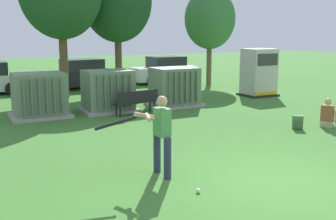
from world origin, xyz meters
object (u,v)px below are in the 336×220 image
object	(u,v)px
transformer_mid_west	(108,91)
parked_car_right_of_center	(80,75)
batter	(160,132)
backpack	(298,123)
generator_enclosure	(259,73)
transformer_west	(39,96)
park_bench	(137,100)
sports_ball	(198,191)
transformer_mid_east	(174,87)
parked_car_rightmost	(165,70)
seated_spectator	(329,115)

from	to	relation	value
transformer_mid_west	parked_car_right_of_center	xyz separation A→B (m)	(0.88, 7.23, -0.04)
transformer_mid_west	batter	xyz separation A→B (m)	(-1.44, -7.50, 0.19)
transformer_mid_west	batter	distance (m)	7.64
parked_car_right_of_center	backpack	bearing A→B (deg)	-74.79
transformer_mid_west	generator_enclosure	xyz separation A→B (m)	(7.90, 0.48, 0.35)
backpack	generator_enclosure	bearing A→B (deg)	60.29
transformer_west	batter	distance (m)	7.68
park_bench	backpack	size ratio (longest dim) A/B	4.19
sports_ball	batter	bearing A→B (deg)	101.01
transformer_mid_east	park_bench	world-z (taller)	transformer_mid_east
park_bench	sports_ball	xyz separation A→B (m)	(-1.95, -7.61, -0.49)
parked_car_rightmost	sports_ball	bearing A→B (deg)	-114.84
generator_enclosure	park_bench	world-z (taller)	generator_enclosure
transformer_mid_east	sports_ball	size ratio (longest dim) A/B	23.33
backpack	park_bench	bearing A→B (deg)	128.43
transformer_west	park_bench	xyz separation A→B (m)	(3.34, -1.18, -0.25)
transformer_mid_east	sports_ball	world-z (taller)	transformer_mid_east
backpack	parked_car_right_of_center	distance (m)	13.39
parked_car_right_of_center	parked_car_rightmost	xyz separation A→B (m)	(5.39, 0.20, 0.00)
sports_ball	parked_car_rightmost	xyz separation A→B (m)	(7.47, 16.14, 0.71)
batter	seated_spectator	xyz separation A→B (m)	(6.98, 1.62, -0.60)
sports_ball	backpack	size ratio (longest dim) A/B	0.20
generator_enclosure	transformer_mid_west	bearing A→B (deg)	-176.53
transformer_west	transformer_mid_east	size ratio (longest dim) A/B	1.00
park_bench	parked_car_right_of_center	size ratio (longest dim) A/B	0.42
transformer_west	generator_enclosure	world-z (taller)	generator_enclosure
park_bench	batter	world-z (taller)	batter
backpack	parked_car_rightmost	size ratio (longest dim) A/B	0.10
parked_car_right_of_center	transformer_mid_east	bearing A→B (deg)	-74.76
transformer_mid_west	backpack	distance (m)	7.20
transformer_mid_east	backpack	xyz separation A→B (m)	(1.50, -5.55, -0.57)
transformer_mid_west	parked_car_rightmost	xyz separation A→B (m)	(6.26, 7.43, -0.04)
generator_enclosure	backpack	xyz separation A→B (m)	(-3.51, -6.16, -0.92)
transformer_mid_east	parked_car_right_of_center	distance (m)	7.63
generator_enclosure	batter	world-z (taller)	generator_enclosure
transformer_west	transformer_mid_west	bearing A→B (deg)	-1.88
transformer_mid_east	batter	xyz separation A→B (m)	(-4.32, -7.37, 0.19)
transformer_west	generator_enclosure	size ratio (longest dim) A/B	0.91
seated_spectator	backpack	bearing A→B (deg)	170.02
transformer_west	transformer_mid_east	distance (m)	5.48
park_bench	parked_car_right_of_center	xyz separation A→B (m)	(0.13, 8.32, 0.22)
parked_car_right_of_center	parked_car_rightmost	distance (m)	5.39
transformer_mid_east	parked_car_rightmost	bearing A→B (deg)	65.93
transformer_mid_west	batter	size ratio (longest dim) A/B	1.21
transformer_mid_east	seated_spectator	world-z (taller)	transformer_mid_east
park_bench	transformer_mid_east	bearing A→B (deg)	24.20
transformer_west	park_bench	world-z (taller)	transformer_west
transformer_mid_west	seated_spectator	size ratio (longest dim) A/B	2.18
backpack	parked_car_rightmost	world-z (taller)	parked_car_rightmost
parked_car_rightmost	transformer_mid_east	bearing A→B (deg)	-114.07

